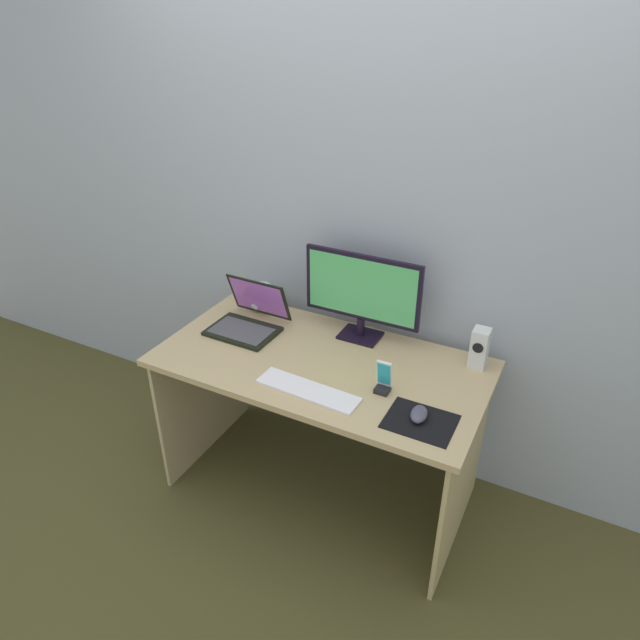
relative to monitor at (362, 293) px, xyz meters
name	(u,v)px	position (x,y,z in m)	size (l,w,h in m)	color
ground_plane	(321,486)	(-0.07, -0.26, -0.95)	(8.00, 8.00, 0.00)	#464221
wall_back	(365,213)	(-0.07, 0.17, 0.30)	(6.00, 0.04, 2.50)	#99A3B2
desk	(321,390)	(-0.07, -0.26, -0.38)	(1.39, 0.71, 0.73)	tan
monitor	(362,293)	(0.00, 0.00, 0.00)	(0.53, 0.14, 0.40)	black
speaker_right	(479,348)	(0.53, 0.01, -0.14)	(0.07, 0.08, 0.17)	silver
laptop	(248,320)	(-0.49, -0.17, -0.18)	(0.31, 0.30, 0.22)	black
fishbowl	(262,297)	(-0.53, 0.02, -0.15)	(0.15, 0.15, 0.15)	silver
keyboard_external	(308,390)	(-0.01, -0.47, -0.22)	(0.42, 0.11, 0.01)	white
mousepad	(420,421)	(0.43, -0.44, -0.22)	(0.25, 0.20, 0.00)	black
mouse	(419,414)	(0.42, -0.43, -0.20)	(0.06, 0.10, 0.04)	#434454
phone_in_dock	(383,381)	(0.24, -0.33, -0.17)	(0.06, 0.05, 0.14)	black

